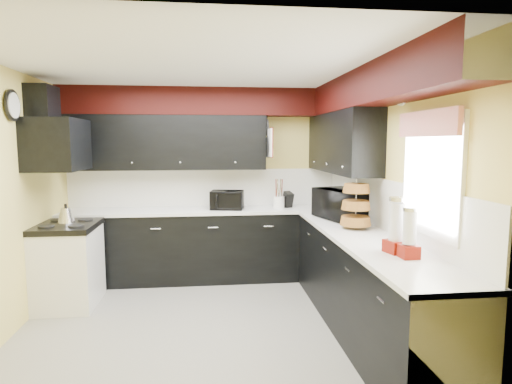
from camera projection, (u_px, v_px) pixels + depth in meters
ground at (205, 327)px, 4.21m from camera, size 3.60×3.60×0.00m
wall_back at (205, 183)px, 5.84m from camera, size 3.60×0.06×2.50m
wall_right at (385, 198)px, 4.26m from camera, size 0.06×3.60×2.50m
wall_left at (3, 204)px, 3.86m from camera, size 0.06×3.60×2.50m
ceiling at (201, 66)px, 3.92m from camera, size 3.60×3.60×0.06m
cab_back at (205, 246)px, 5.64m from camera, size 3.60×0.60×0.90m
cab_right at (364, 287)px, 4.03m from camera, size 0.60×3.00×0.90m
counter_back at (205, 210)px, 5.58m from camera, size 3.62×0.64×0.04m
counter_right at (366, 238)px, 3.97m from camera, size 0.64×3.02×0.04m
splash_back at (205, 188)px, 5.84m from camera, size 3.60×0.02×0.50m
splash_right at (384, 204)px, 4.27m from camera, size 0.02×3.60×0.50m
upper_back at (165, 143)px, 5.55m from camera, size 2.60×0.35×0.70m
upper_right at (341, 143)px, 5.07m from camera, size 0.35×1.80×0.70m
soffit_back at (203, 102)px, 5.54m from camera, size 3.60×0.36×0.35m
soffit_right at (378, 86)px, 3.94m from camera, size 0.36×3.24×0.35m
stove at (69, 267)px, 4.73m from camera, size 0.60×0.75×0.86m
cooktop at (67, 226)px, 4.68m from camera, size 0.62×0.77×0.06m
hood at (58, 145)px, 4.57m from camera, size 0.50×0.78×0.55m
hood_duct at (43, 105)px, 4.51m from camera, size 0.24×0.40×0.40m
window at (432, 175)px, 3.34m from camera, size 0.03×0.86×0.96m
valance at (427, 123)px, 3.29m from camera, size 0.04×0.88×0.20m
pan_top at (267, 127)px, 5.60m from camera, size 0.03×0.22×0.40m
pan_mid at (268, 147)px, 5.50m from camera, size 0.03×0.28×0.46m
pan_low at (265, 149)px, 5.76m from camera, size 0.03×0.24×0.42m
cut_board at (270, 143)px, 5.37m from camera, size 0.03×0.26×0.35m
baskets at (356, 205)px, 4.29m from camera, size 0.27×0.27×0.50m
clock at (12, 105)px, 4.01m from camera, size 0.03×0.30×0.30m
deco_plate at (402, 92)px, 3.80m from camera, size 0.03×0.24×0.24m
toaster_oven at (227, 200)px, 5.55m from camera, size 0.47×0.42×0.24m
microwave at (341, 204)px, 4.85m from camera, size 0.57×0.70×0.34m
utensil_crock at (279, 202)px, 5.64m from camera, size 0.19×0.19×0.15m
knife_block at (288, 200)px, 5.69m from camera, size 0.13×0.16×0.21m
kettle at (66, 215)px, 4.74m from camera, size 0.20×0.20×0.16m
dispenser_a at (409, 235)px, 3.19m from camera, size 0.13×0.13×0.35m
dispenser_b at (397, 226)px, 3.35m from camera, size 0.19×0.19×0.42m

